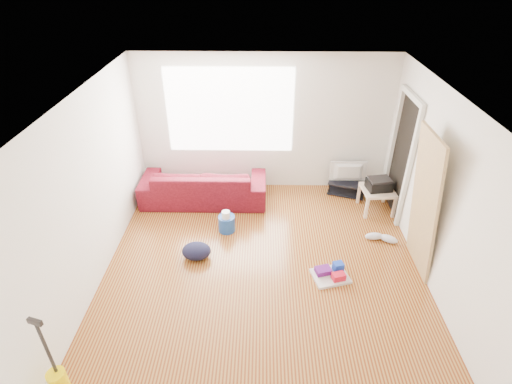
{
  "coord_description": "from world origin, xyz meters",
  "views": [
    {
      "loc": [
        -0.03,
        -4.13,
        3.98
      ],
      "look_at": [
        -0.11,
        0.6,
        1.02
      ],
      "focal_mm": 28.0,
      "sensor_mm": 36.0,
      "label": 1
    }
  ],
  "objects_px": {
    "tv_stand": "(347,187)",
    "side_table": "(377,192)",
    "cleaning_tray": "(331,274)",
    "sofa": "(205,200)",
    "bucket": "(227,230)",
    "backpack": "(197,257)"
  },
  "relations": [
    {
      "from": "tv_stand",
      "to": "side_table",
      "type": "bearing_deg",
      "value": -35.01
    },
    {
      "from": "side_table",
      "to": "cleaning_tray",
      "type": "relative_size",
      "value": 0.97
    },
    {
      "from": "sofa",
      "to": "tv_stand",
      "type": "distance_m",
      "value": 2.63
    },
    {
      "from": "cleaning_tray",
      "to": "bucket",
      "type": "bearing_deg",
      "value": 146.06
    },
    {
      "from": "tv_stand",
      "to": "backpack",
      "type": "relative_size",
      "value": 1.72
    },
    {
      "from": "side_table",
      "to": "bucket",
      "type": "distance_m",
      "value": 2.65
    },
    {
      "from": "tv_stand",
      "to": "backpack",
      "type": "bearing_deg",
      "value": -126.15
    },
    {
      "from": "side_table",
      "to": "sofa",
      "type": "bearing_deg",
      "value": 174.95
    },
    {
      "from": "sofa",
      "to": "bucket",
      "type": "height_order",
      "value": "sofa"
    },
    {
      "from": "sofa",
      "to": "bucket",
      "type": "distance_m",
      "value": 1.02
    },
    {
      "from": "bucket",
      "to": "backpack",
      "type": "relative_size",
      "value": 0.63
    },
    {
      "from": "tv_stand",
      "to": "cleaning_tray",
      "type": "bearing_deg",
      "value": -87.1
    },
    {
      "from": "tv_stand",
      "to": "backpack",
      "type": "distance_m",
      "value": 3.13
    },
    {
      "from": "cleaning_tray",
      "to": "tv_stand",
      "type": "bearing_deg",
      "value": 75.02
    },
    {
      "from": "sofa",
      "to": "cleaning_tray",
      "type": "distance_m",
      "value": 2.8
    },
    {
      "from": "bucket",
      "to": "cleaning_tray",
      "type": "distance_m",
      "value": 1.86
    },
    {
      "from": "side_table",
      "to": "bucket",
      "type": "height_order",
      "value": "side_table"
    },
    {
      "from": "side_table",
      "to": "bucket",
      "type": "xyz_separation_m",
      "value": [
        -2.54,
        -0.64,
        -0.36
      ]
    },
    {
      "from": "side_table",
      "to": "bucket",
      "type": "bearing_deg",
      "value": -165.94
    },
    {
      "from": "side_table",
      "to": "cleaning_tray",
      "type": "bearing_deg",
      "value": -120.77
    },
    {
      "from": "tv_stand",
      "to": "bucket",
      "type": "height_order",
      "value": "tv_stand"
    },
    {
      "from": "cleaning_tray",
      "to": "backpack",
      "type": "relative_size",
      "value": 1.33
    }
  ]
}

